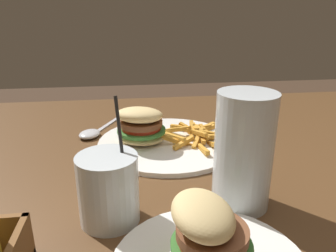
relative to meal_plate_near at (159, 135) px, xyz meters
name	(u,v)px	position (x,y,z in m)	size (l,w,h in m)	color
dining_table	(177,231)	(-0.02, 0.14, -0.15)	(1.54, 1.11, 0.74)	brown
meal_plate_near	(159,135)	(0.00, 0.00, 0.00)	(0.31, 0.31, 0.10)	white
beer_glass	(243,155)	(-0.10, 0.25, 0.06)	(0.09, 0.09, 0.18)	silver
juice_glass	(109,191)	(0.10, 0.26, 0.02)	(0.09, 0.09, 0.18)	silver
spoon	(91,133)	(0.16, -0.08, -0.02)	(0.11, 0.18, 0.02)	silver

